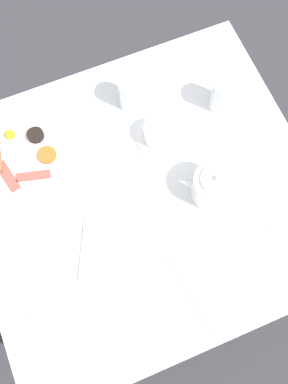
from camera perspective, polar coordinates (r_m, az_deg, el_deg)
The scene contains 10 objects.
ground_plane at distance 1.99m, azimuth 0.00°, elevation -6.75°, with size 8.00×8.00×0.00m, color #333338.
table at distance 1.37m, azimuth 0.00°, elevation -1.23°, with size 0.92×0.99×0.71m.
breakfast_plate at distance 1.39m, azimuth -15.32°, elevation 4.49°, with size 0.29×0.29×0.04m.
teapot_near at distance 1.28m, azimuth 8.99°, elevation 0.75°, with size 0.13×0.20×0.12m.
teacup_with_saucer_left at distance 1.35m, azimuth 1.93°, elevation 7.41°, with size 0.14×0.14×0.06m.
water_glass_tall at distance 1.38m, azimuth -1.72°, elevation 12.47°, with size 0.07×0.07×0.11m.
water_glass_short at distance 1.40m, azimuth 10.06°, elevation 12.05°, with size 0.07×0.07×0.12m.
napkin_folded at distance 1.26m, azimuth -4.84°, elevation -7.46°, with size 0.22×0.20×0.01m.
knife_by_plate at distance 1.25m, azimuth 5.82°, elevation -12.52°, with size 0.22×0.05×0.00m.
spoon_for_tea at distance 1.27m, azimuth -12.18°, elevation -14.63°, with size 0.03×0.15×0.00m.
Camera 1 is at (-0.38, 0.16, 1.95)m, focal length 42.00 mm.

